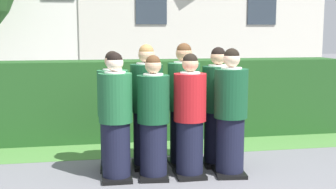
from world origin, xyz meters
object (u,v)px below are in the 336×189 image
(student_front_row_0, at_px, (116,120))
(student_in_red_blazer, at_px, (190,119))
(student_rear_row_0, at_px, (113,113))
(student_rear_row_2, at_px, (184,108))
(student_front_row_1, at_px, (153,120))
(student_rear_row_3, at_px, (217,109))
(student_front_row_3, at_px, (230,115))
(student_rear_row_1, at_px, (147,109))

(student_front_row_0, height_order, student_in_red_blazer, student_front_row_0)
(student_rear_row_0, bearing_deg, student_rear_row_2, -0.82)
(student_front_row_1, relative_size, student_in_red_blazer, 0.99)
(student_rear_row_0, xyz_separation_m, student_rear_row_2, (0.98, -0.01, 0.05))
(student_rear_row_3, bearing_deg, student_front_row_1, -157.19)
(student_front_row_0, xyz_separation_m, student_front_row_3, (1.48, -0.08, 0.02))
(student_rear_row_1, relative_size, student_rear_row_3, 1.02)
(student_in_red_blazer, distance_m, student_rear_row_1, 0.71)
(student_rear_row_1, distance_m, student_rear_row_3, 0.99)
(student_front_row_0, relative_size, student_front_row_3, 0.97)
(student_rear_row_3, bearing_deg, student_rear_row_1, 175.07)
(student_in_red_blazer, distance_m, student_rear_row_0, 1.08)
(student_in_red_blazer, relative_size, student_rear_row_2, 0.93)
(student_rear_row_2, bearing_deg, student_front_row_0, -154.95)
(student_front_row_0, bearing_deg, student_rear_row_3, 14.95)
(student_rear_row_0, bearing_deg, student_rear_row_3, -3.34)
(student_in_red_blazer, bearing_deg, student_front_row_0, 177.59)
(student_in_red_blazer, xyz_separation_m, student_rear_row_1, (-0.49, 0.51, 0.05))
(student_front_row_1, xyz_separation_m, student_in_red_blazer, (0.47, -0.02, 0.01))
(student_front_row_0, relative_size, student_rear_row_1, 0.95)
(student_rear_row_1, relative_size, student_rear_row_2, 0.99)
(student_front_row_1, xyz_separation_m, student_rear_row_0, (-0.48, 0.49, 0.02))
(student_rear_row_1, bearing_deg, student_in_red_blazer, -46.31)
(student_front_row_0, bearing_deg, student_rear_row_0, 90.15)
(student_in_red_blazer, bearing_deg, student_front_row_1, 177.89)
(student_front_row_3, relative_size, student_rear_row_0, 1.03)
(student_front_row_0, distance_m, student_front_row_1, 0.48)
(student_rear_row_0, bearing_deg, student_front_row_0, -89.85)
(student_front_row_3, relative_size, student_rear_row_3, 1.00)
(student_rear_row_1, bearing_deg, student_front_row_3, -28.35)
(student_in_red_blazer, height_order, student_rear_row_1, student_rear_row_1)
(student_rear_row_0, height_order, student_rear_row_1, student_rear_row_1)
(student_rear_row_1, bearing_deg, student_front_row_1, -88.12)
(student_front_row_1, relative_size, student_rear_row_0, 0.98)
(student_rear_row_0, distance_m, student_rear_row_2, 0.98)
(student_front_row_0, distance_m, student_in_red_blazer, 0.95)
(student_front_row_0, distance_m, student_front_row_3, 1.48)
(student_front_row_1, bearing_deg, student_front_row_0, 177.29)
(student_front_row_1, distance_m, student_rear_row_0, 0.69)
(student_front_row_0, height_order, student_rear_row_0, student_front_row_0)
(student_front_row_0, height_order, student_rear_row_1, student_rear_row_1)
(student_front_row_0, bearing_deg, student_rear_row_1, 45.78)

